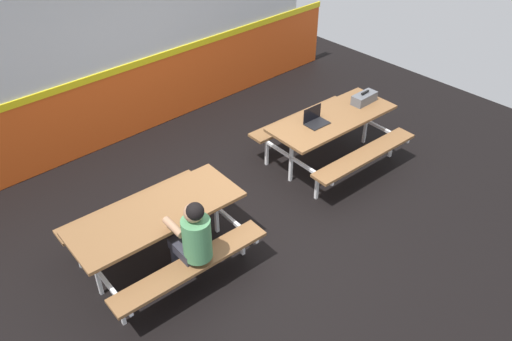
{
  "coord_description": "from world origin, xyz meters",
  "views": [
    {
      "loc": [
        -3.54,
        -3.86,
        4.35
      ],
      "look_at": [
        0.0,
        0.0,
        0.55
      ],
      "focal_mm": 36.17,
      "sensor_mm": 36.0,
      "label": 1
    }
  ],
  "objects_px": {
    "picnic_table_right": "(332,127)",
    "toolbox_grey": "(364,98)",
    "student_nearer": "(193,238)",
    "picnic_table_left": "(158,223)",
    "laptop_dark": "(315,120)"
  },
  "relations": [
    {
      "from": "picnic_table_right",
      "to": "laptop_dark",
      "type": "xyz_separation_m",
      "value": [
        -0.31,
        0.05,
        0.21
      ]
    },
    {
      "from": "student_nearer",
      "to": "laptop_dark",
      "type": "relative_size",
      "value": 3.65
    },
    {
      "from": "student_nearer",
      "to": "laptop_dark",
      "type": "height_order",
      "value": "student_nearer"
    },
    {
      "from": "picnic_table_left",
      "to": "student_nearer",
      "type": "relative_size",
      "value": 1.61
    },
    {
      "from": "toolbox_grey",
      "to": "picnic_table_left",
      "type": "bearing_deg",
      "value": -179.79
    },
    {
      "from": "picnic_table_right",
      "to": "toolbox_grey",
      "type": "distance_m",
      "value": 0.69
    },
    {
      "from": "student_nearer",
      "to": "picnic_table_right",
      "type": "bearing_deg",
      "value": 11.85
    },
    {
      "from": "student_nearer",
      "to": "laptop_dark",
      "type": "bearing_deg",
      "value": 14.33
    },
    {
      "from": "laptop_dark",
      "to": "picnic_table_right",
      "type": "bearing_deg",
      "value": -9.64
    },
    {
      "from": "picnic_table_left",
      "to": "toolbox_grey",
      "type": "height_order",
      "value": "toolbox_grey"
    },
    {
      "from": "picnic_table_right",
      "to": "laptop_dark",
      "type": "relative_size",
      "value": 5.88
    },
    {
      "from": "student_nearer",
      "to": "toolbox_grey",
      "type": "xyz_separation_m",
      "value": [
        3.54,
        0.57,
        0.1
      ]
    },
    {
      "from": "laptop_dark",
      "to": "toolbox_grey",
      "type": "relative_size",
      "value": 0.83
    },
    {
      "from": "picnic_table_left",
      "to": "student_nearer",
      "type": "height_order",
      "value": "student_nearer"
    },
    {
      "from": "student_nearer",
      "to": "toolbox_grey",
      "type": "height_order",
      "value": "student_nearer"
    }
  ]
}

